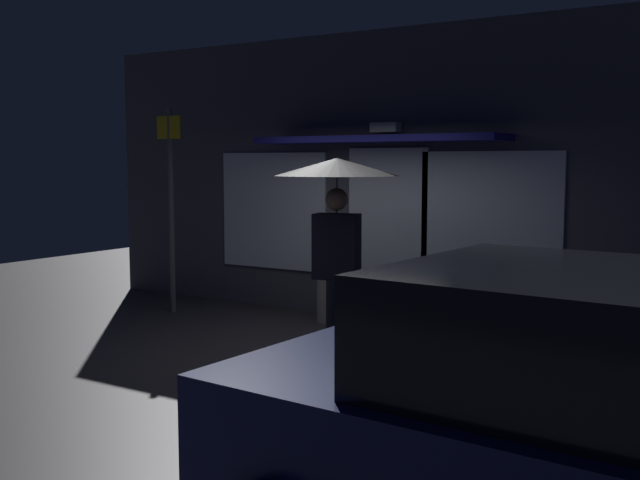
# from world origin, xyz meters

# --- Properties ---
(ground_plane) EXTENTS (18.00, 18.00, 0.00)m
(ground_plane) POSITION_xyz_m (0.00, 0.00, 0.00)
(ground_plane) COLOR #38353A
(building_facade) EXTENTS (9.23, 1.00, 3.67)m
(building_facade) POSITION_xyz_m (-0.00, 2.34, 1.83)
(building_facade) COLOR #4C4C56
(building_facade) RESTS_ON ground
(person_with_umbrella) EXTENTS (1.27, 1.27, 2.06)m
(person_with_umbrella) POSITION_xyz_m (0.40, 0.25, 1.68)
(person_with_umbrella) COLOR black
(person_with_umbrella) RESTS_ON ground
(street_sign_post) EXTENTS (0.40, 0.07, 2.73)m
(street_sign_post) POSITION_xyz_m (-2.71, 1.15, 1.53)
(street_sign_post) COLOR #595B60
(street_sign_post) RESTS_ON ground
(sidewalk_bollard) EXTENTS (0.24, 0.24, 0.67)m
(sidewalk_bollard) POSITION_xyz_m (-0.61, 1.70, 0.33)
(sidewalk_bollard) COLOR #9E998E
(sidewalk_bollard) RESTS_ON ground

